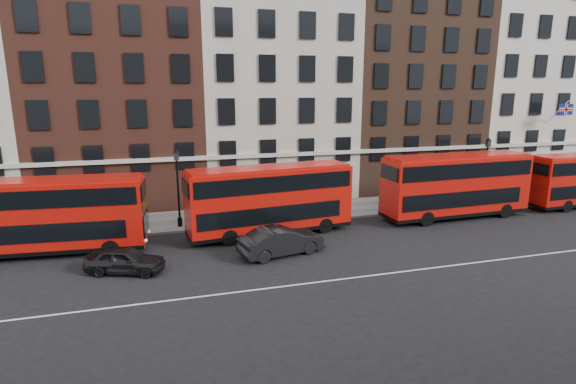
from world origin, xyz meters
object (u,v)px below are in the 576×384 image
object	(u,v)px
bus_a	(48,214)
bus_c	(456,184)
car_front	(282,241)
bus_b	(269,198)
car_rear	(125,260)

from	to	relation	value
bus_a	bus_c	distance (m)	26.97
car_front	bus_b	bearing A→B (deg)	-16.50
bus_c	car_rear	xyz separation A→B (m)	(-22.71, -4.04, -1.83)
bus_c	car_rear	world-z (taller)	bus_c
bus_b	car_rear	distance (m)	9.76
bus_a	car_front	bearing A→B (deg)	-11.72
bus_b	car_front	bearing A→B (deg)	-99.82
bus_b	bus_c	distance (m)	13.99
bus_a	bus_b	size ratio (longest dim) A/B	0.98
bus_a	car_rear	distance (m)	6.11
bus_c	bus_b	bearing A→B (deg)	178.10
bus_c	car_rear	distance (m)	23.14
bus_b	car_front	xyz separation A→B (m)	(-0.23, -3.78, -1.60)
car_rear	car_front	distance (m)	8.49
bus_c	car_rear	size ratio (longest dim) A/B	2.80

